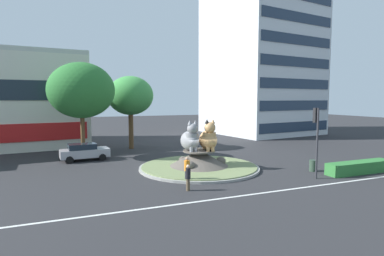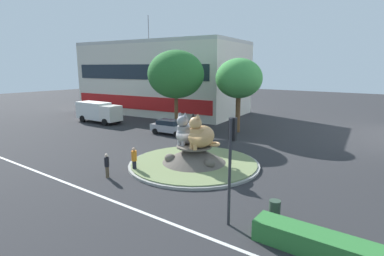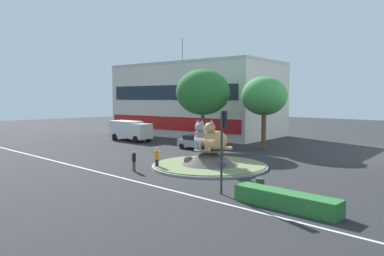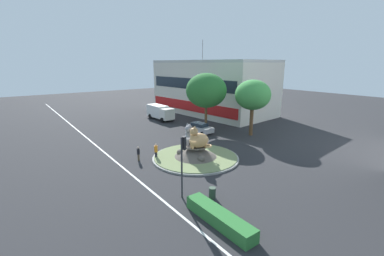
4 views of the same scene
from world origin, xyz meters
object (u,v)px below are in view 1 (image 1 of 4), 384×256
second_tree_near_tower (81,90)px  pedestrian_black_shirt (188,177)px  office_tower (261,57)px  litter_bin (313,166)px  cat_statue_calico (209,139)px  sedan_on_far_lane (84,152)px  pedestrian_orange_shirt (187,169)px  traffic_light_mast (316,130)px  broadleaf_tree_behind_island (130,96)px  cat_statue_grey (190,139)px

second_tree_near_tower → pedestrian_black_shirt: 15.94m
office_tower → litter_bin: office_tower is taller
cat_statue_calico → second_tree_near_tower: (-9.21, 8.64, 4.02)m
second_tree_near_tower → sedan_on_far_lane: second_tree_near_tower is taller
cat_statue_calico → pedestrian_orange_shirt: bearing=-31.6°
traffic_light_mast → second_tree_near_tower: bearing=41.5°
second_tree_near_tower → broadleaf_tree_behind_island: bearing=37.7°
cat_statue_grey → litter_bin: bearing=63.0°
second_tree_near_tower → pedestrian_orange_shirt: second_tree_near_tower is taller
office_tower → second_tree_near_tower: bearing=-163.9°
office_tower → sedan_on_far_lane: bearing=-162.0°
sedan_on_far_lane → litter_bin: 20.10m
broadleaf_tree_behind_island → pedestrian_orange_shirt: bearing=-88.5°
traffic_light_mast → sedan_on_far_lane: (-14.91, 13.39, -2.71)m
cat_statue_calico → litter_bin: (7.21, -4.08, -2.03)m
cat_statue_grey → second_tree_near_tower: size_ratio=0.27×
cat_statue_calico → second_tree_near_tower: second_tree_near_tower is taller
office_tower → pedestrian_black_shirt: size_ratio=15.24×
cat_statue_grey → sedan_on_far_lane: bearing=-133.3°
cat_statue_grey → cat_statue_calico: size_ratio=0.96×
traffic_light_mast → pedestrian_black_shirt: (-9.63, 0.58, -2.66)m
cat_statue_grey → pedestrian_orange_shirt: bearing=-25.6°
pedestrian_orange_shirt → litter_bin: pedestrian_orange_shirt is taller
broadleaf_tree_behind_island → second_tree_near_tower: (-5.51, -4.25, 0.46)m
traffic_light_mast → pedestrian_black_shirt: bearing=82.3°
traffic_light_mast → broadleaf_tree_behind_island: size_ratio=0.61×
cat_statue_calico → broadleaf_tree_behind_island: broadleaf_tree_behind_island is taller
cat_statue_grey → pedestrian_black_shirt: size_ratio=1.52×
traffic_light_mast → pedestrian_orange_shirt: traffic_light_mast is taller
cat_statue_calico → cat_statue_grey: bearing=-89.7°
cat_statue_grey → cat_statue_calico: cat_statue_calico is taller
pedestrian_orange_shirt → office_tower: bearing=29.9°
second_tree_near_tower → pedestrian_black_shirt: bearing=-69.2°
office_tower → traffic_light_mast: bearing=-125.2°
cat_statue_calico → broadleaf_tree_behind_island: size_ratio=0.31×
cat_statue_calico → litter_bin: cat_statue_calico is taller
traffic_light_mast → second_tree_near_tower: size_ratio=0.56×
traffic_light_mast → office_tower: bearing=-31.5°
second_tree_near_tower → sedan_on_far_lane: 5.78m
sedan_on_far_lane → pedestrian_black_shirt: bearing=-71.9°
office_tower → sedan_on_far_lane: size_ratio=5.67×
cat_statue_grey → sedan_on_far_lane: (-7.72, 7.21, -1.62)m
pedestrian_black_shirt → sedan_on_far_lane: (-5.28, 12.81, -0.05)m
cat_statue_calico → second_tree_near_tower: bearing=-121.4°
second_tree_near_tower → litter_bin: 21.64m
pedestrian_orange_shirt → broadleaf_tree_behind_island: bearing=74.1°
cat_statue_grey → sedan_on_far_lane: cat_statue_grey is taller
cat_statue_calico → office_tower: office_tower is taller
office_tower → broadleaf_tree_behind_island: 25.99m
broadleaf_tree_behind_island → second_tree_near_tower: size_ratio=0.91×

